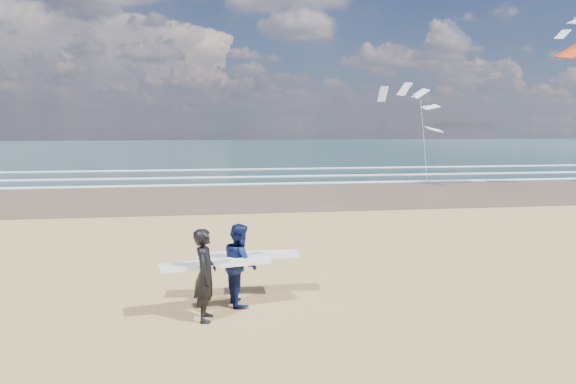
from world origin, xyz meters
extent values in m
cube|color=brown|center=(20.00, 18.00, 0.01)|extent=(220.00, 12.00, 0.01)
cube|color=#1B393C|center=(20.00, 72.00, 0.01)|extent=(220.00, 100.00, 0.02)
cube|color=white|center=(20.00, 22.80, 0.05)|extent=(220.00, 0.50, 0.05)
cube|color=white|center=(20.00, 27.50, 0.05)|extent=(220.00, 0.50, 0.05)
cube|color=white|center=(20.00, 34.00, 0.05)|extent=(220.00, 0.50, 0.05)
imported|color=black|center=(0.53, 0.06, 0.91)|extent=(0.48, 0.69, 1.81)
cube|color=white|center=(0.73, 0.41, 1.03)|extent=(2.26, 0.96, 0.07)
imported|color=#0B1542|center=(1.25, 0.88, 0.87)|extent=(0.78, 0.93, 1.73)
cube|color=white|center=(1.45, 1.23, 0.96)|extent=(2.21, 0.56, 0.07)
cube|color=slate|center=(14.76, 22.19, 0.05)|extent=(0.12, 0.12, 0.10)
camera|label=1|loc=(0.70, -9.68, 3.77)|focal=32.00mm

